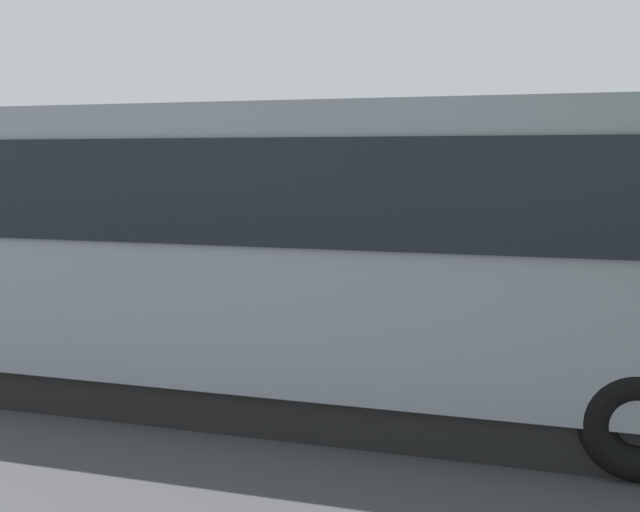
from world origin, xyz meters
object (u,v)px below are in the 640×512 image
spectator_far_left (475,279)px  spectator_centre (326,277)px  traffic_cone (338,283)px  stunt_motorcycle (236,263)px  spectator_left (391,278)px  spectator_right (250,268)px  parked_motorcycle_dark (413,325)px  tour_bus (262,256)px

spectator_far_left → spectator_centre: size_ratio=1.05×
spectator_centre → spectator_far_left: bearing=179.2°
traffic_cone → stunt_motorcycle: bearing=1.1°
spectator_left → traffic_cone: spectator_left is taller
spectator_far_left → spectator_right: size_ratio=0.98×
stunt_motorcycle → spectator_centre: bearing=127.9°
stunt_motorcycle → traffic_cone: bearing=-178.9°
parked_motorcycle_dark → spectator_left: bearing=-51.9°
tour_bus → parked_motorcycle_dark: tour_bus is taller
spectator_right → traffic_cone: 3.92m
spectator_far_left → spectator_left: size_ratio=1.02×
spectator_left → spectator_right: 2.15m
spectator_left → spectator_right: (2.15, -0.03, 0.06)m
spectator_far_left → spectator_left: (1.17, 0.07, -0.03)m
spectator_left → stunt_motorcycle: spectator_left is taller
spectator_right → stunt_motorcycle: 4.18m
spectator_left → parked_motorcycle_dark: size_ratio=0.84×
spectator_far_left → spectator_centre: bearing=-0.8°
spectator_left → spectator_right: size_ratio=0.95×
spectator_right → stunt_motorcycle: spectator_right is taller
spectator_far_left → stunt_motorcycle: spectator_far_left is taller
spectator_centre → traffic_cone: spectator_centre is taller
tour_bus → spectator_left: (-0.96, -2.77, -0.62)m
tour_bus → stunt_motorcycle: size_ratio=5.38×
spectator_right → traffic_cone: (-0.40, -3.82, -0.79)m
tour_bus → spectator_right: bearing=-67.1°
spectator_left → parked_motorcycle_dark: bearing=128.1°
spectator_right → parked_motorcycle_dark: spectator_right is taller
tour_bus → parked_motorcycle_dark: bearing=-120.9°
parked_motorcycle_dark → spectator_far_left: bearing=-143.1°
spectator_centre → traffic_cone: size_ratio=2.68×
stunt_motorcycle → parked_motorcycle_dark: bearing=134.7°
spectator_far_left → spectator_left: 1.17m
traffic_cone → spectator_right: bearing=84.0°
spectator_far_left → parked_motorcycle_dark: 1.13m
spectator_far_left → spectator_centre: (2.15, -0.03, -0.06)m
traffic_cone → spectator_far_left: bearing=127.7°
spectator_far_left → parked_motorcycle_dark: size_ratio=0.86×
spectator_far_left → stunt_motorcycle: size_ratio=0.87×
spectator_left → traffic_cone: (1.75, -3.85, -0.73)m
tour_bus → stunt_motorcycle: (2.91, -6.58, -1.03)m
spectator_right → stunt_motorcycle: (1.73, -3.78, -0.48)m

